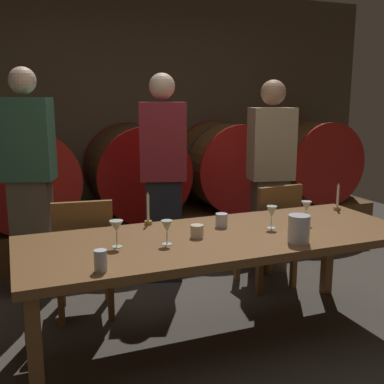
{
  "coord_description": "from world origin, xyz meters",
  "views": [
    {
      "loc": [
        -1.2,
        -2.34,
        1.56
      ],
      "look_at": [
        0.01,
        0.71,
        0.89
      ],
      "focal_mm": 43.6,
      "sensor_mm": 36.0,
      "label": 1
    }
  ],
  "objects_px": {
    "wine_glass_far_right": "(306,207)",
    "cup_right": "(221,220)",
    "wine_barrel_right": "(226,166)",
    "guest_left": "(30,182)",
    "pitcher": "(299,229)",
    "cup_left": "(101,261)",
    "guest_right": "(270,175)",
    "wine_barrel_left": "(26,178)",
    "dining_table": "(220,245)",
    "wine_barrel_center": "(136,171)",
    "wine_glass_center_right": "(272,212)",
    "wine_barrel_far_right": "(309,161)",
    "chair_left": "(84,253)",
    "candle_right": "(337,202)",
    "chair_right": "(271,231)",
    "guest_center": "(163,177)",
    "cup_center": "(197,231)",
    "candle_left": "(148,215)",
    "wine_glass_far_left": "(116,227)",
    "wine_glass_center_left": "(167,227)"
  },
  "relations": [
    {
      "from": "guest_center",
      "to": "guest_left",
      "type": "bearing_deg",
      "value": 12.39
    },
    {
      "from": "wine_barrel_far_right",
      "to": "chair_left",
      "type": "xyz_separation_m",
      "value": [
        -2.88,
        -1.41,
        -0.33
      ]
    },
    {
      "from": "wine_glass_center_right",
      "to": "pitcher",
      "type": "bearing_deg",
      "value": -91.41
    },
    {
      "from": "wine_barrel_center",
      "to": "wine_barrel_far_right",
      "type": "xyz_separation_m",
      "value": [
        2.12,
        0.0,
        0.0
      ]
    },
    {
      "from": "wine_barrel_right",
      "to": "wine_glass_far_left",
      "type": "relative_size",
      "value": 6.08
    },
    {
      "from": "guest_left",
      "to": "pitcher",
      "type": "relative_size",
      "value": 10.82
    },
    {
      "from": "wine_glass_center_right",
      "to": "cup_center",
      "type": "bearing_deg",
      "value": -179.28
    },
    {
      "from": "guest_right",
      "to": "wine_glass_far_right",
      "type": "xyz_separation_m",
      "value": [
        -0.33,
        -1.01,
        -0.04
      ]
    },
    {
      "from": "guest_left",
      "to": "cup_right",
      "type": "height_order",
      "value": "guest_left"
    },
    {
      "from": "wine_glass_far_right",
      "to": "cup_right",
      "type": "xyz_separation_m",
      "value": [
        -0.56,
        0.15,
        -0.07
      ]
    },
    {
      "from": "wine_glass_far_right",
      "to": "wine_glass_center_right",
      "type": "bearing_deg",
      "value": -178.34
    },
    {
      "from": "guest_right",
      "to": "guest_left",
      "type": "bearing_deg",
      "value": 5.94
    },
    {
      "from": "candle_left",
      "to": "pitcher",
      "type": "distance_m",
      "value": 1.0
    },
    {
      "from": "wine_barrel_center",
      "to": "candle_left",
      "type": "xyz_separation_m",
      "value": [
        -0.36,
        -1.68,
        -0.03
      ]
    },
    {
      "from": "guest_right",
      "to": "pitcher",
      "type": "relative_size",
      "value": 10.38
    },
    {
      "from": "guest_left",
      "to": "wine_glass_far_right",
      "type": "distance_m",
      "value": 2.08
    },
    {
      "from": "wine_glass_center_left",
      "to": "cup_right",
      "type": "relative_size",
      "value": 1.61
    },
    {
      "from": "candle_right",
      "to": "wine_barrel_right",
      "type": "bearing_deg",
      "value": 91.79
    },
    {
      "from": "guest_center",
      "to": "chair_right",
      "type": "bearing_deg",
      "value": 163.07
    },
    {
      "from": "wine_barrel_left",
      "to": "guest_left",
      "type": "bearing_deg",
      "value": -89.99
    },
    {
      "from": "wine_barrel_far_right",
      "to": "chair_right",
      "type": "xyz_separation_m",
      "value": [
        -1.37,
        -1.42,
        -0.33
      ]
    },
    {
      "from": "candle_right",
      "to": "cup_right",
      "type": "relative_size",
      "value": 2.37
    },
    {
      "from": "wine_barrel_far_right",
      "to": "wine_barrel_left",
      "type": "bearing_deg",
      "value": 180.0
    },
    {
      "from": "guest_left",
      "to": "cup_right",
      "type": "relative_size",
      "value": 19.97
    },
    {
      "from": "wine_barrel_right",
      "to": "guest_left",
      "type": "distance_m",
      "value": 2.26
    },
    {
      "from": "guest_left",
      "to": "cup_left",
      "type": "xyz_separation_m",
      "value": [
        0.24,
        -1.57,
        -0.14
      ]
    },
    {
      "from": "guest_left",
      "to": "cup_left",
      "type": "distance_m",
      "value": 1.59
    },
    {
      "from": "wine_barrel_right",
      "to": "candle_left",
      "type": "xyz_separation_m",
      "value": [
        -1.38,
        -1.68,
        -0.03
      ]
    },
    {
      "from": "wine_barrel_right",
      "to": "guest_left",
      "type": "xyz_separation_m",
      "value": [
        -2.09,
        -0.85,
        0.1
      ]
    },
    {
      "from": "dining_table",
      "to": "guest_left",
      "type": "relative_size",
      "value": 1.36
    },
    {
      "from": "chair_right",
      "to": "candle_left",
      "type": "bearing_deg",
      "value": 8.96
    },
    {
      "from": "chair_left",
      "to": "cup_left",
      "type": "relative_size",
      "value": 8.12
    },
    {
      "from": "dining_table",
      "to": "guest_center",
      "type": "xyz_separation_m",
      "value": [
        0.01,
        1.16,
        0.24
      ]
    },
    {
      "from": "wine_barrel_center",
      "to": "wine_glass_center_right",
      "type": "height_order",
      "value": "wine_barrel_center"
    },
    {
      "from": "wine_glass_far_right",
      "to": "wine_barrel_far_right",
      "type": "bearing_deg",
      "value": 53.98
    },
    {
      "from": "chair_left",
      "to": "candle_right",
      "type": "relative_size",
      "value": 4.16
    },
    {
      "from": "cup_center",
      "to": "dining_table",
      "type": "bearing_deg",
      "value": -2.06
    },
    {
      "from": "chair_right",
      "to": "guest_center",
      "type": "relative_size",
      "value": 0.5
    },
    {
      "from": "wine_glass_center_left",
      "to": "wine_glass_center_right",
      "type": "bearing_deg",
      "value": 5.42
    },
    {
      "from": "chair_left",
      "to": "wine_glass_center_right",
      "type": "xyz_separation_m",
      "value": [
        1.11,
        -0.66,
        0.34
      ]
    },
    {
      "from": "wine_barrel_right",
      "to": "dining_table",
      "type": "xyz_separation_m",
      "value": [
        -1.04,
        -2.08,
        -0.16
      ]
    },
    {
      "from": "cup_left",
      "to": "cup_center",
      "type": "relative_size",
      "value": 1.36
    },
    {
      "from": "pitcher",
      "to": "wine_glass_far_right",
      "type": "height_order",
      "value": "pitcher"
    },
    {
      "from": "chair_left",
      "to": "guest_center",
      "type": "height_order",
      "value": "guest_center"
    },
    {
      "from": "cup_center",
      "to": "cup_right",
      "type": "bearing_deg",
      "value": 33.72
    },
    {
      "from": "wine_barrel_far_right",
      "to": "chair_left",
      "type": "height_order",
      "value": "wine_barrel_far_right"
    },
    {
      "from": "wine_barrel_left",
      "to": "chair_right",
      "type": "bearing_deg",
      "value": -37.89
    },
    {
      "from": "wine_barrel_far_right",
      "to": "cup_right",
      "type": "xyz_separation_m",
      "value": [
        -2.05,
        -1.91,
        -0.05
      ]
    },
    {
      "from": "candle_left",
      "to": "cup_right",
      "type": "distance_m",
      "value": 0.49
    },
    {
      "from": "guest_right",
      "to": "wine_glass_center_right",
      "type": "xyz_separation_m",
      "value": [
        -0.6,
        -1.02,
        -0.05
      ]
    }
  ]
}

